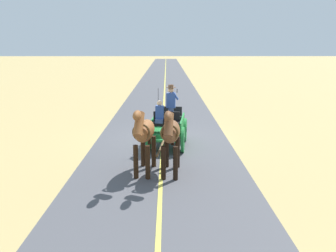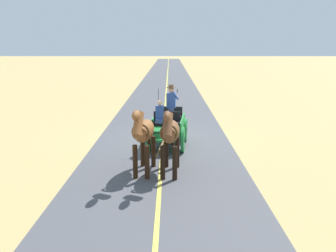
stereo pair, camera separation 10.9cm
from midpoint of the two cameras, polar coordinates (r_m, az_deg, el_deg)
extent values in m
plane|color=tan|center=(14.62, -1.14, -2.43)|extent=(200.00, 200.00, 0.00)
cube|color=#4C4C51|center=(14.62, -1.14, -2.41)|extent=(5.60, 160.00, 0.01)
cube|color=#DBCC4C|center=(14.61, -1.14, -2.40)|extent=(0.12, 160.00, 0.00)
cube|color=#1E7233|center=(13.74, -0.25, -0.62)|extent=(1.43, 2.32, 0.12)
cube|color=#1E7233|center=(13.62, 2.14, 0.47)|extent=(0.29, 2.08, 0.44)
cube|color=#1E7233|center=(13.74, -2.61, 0.58)|extent=(0.29, 2.08, 0.44)
cube|color=#1E7233|center=(12.59, -0.85, -2.40)|extent=(1.10, 0.36, 0.08)
cube|color=#1E7233|center=(14.94, 0.25, -0.17)|extent=(0.74, 0.28, 0.06)
cube|color=black|center=(13.06, -0.54, 0.36)|extent=(1.05, 0.47, 0.14)
cube|color=black|center=(13.19, -0.45, 1.46)|extent=(1.02, 0.19, 0.44)
cube|color=black|center=(14.13, -0.03, 1.36)|extent=(1.05, 0.47, 0.14)
cube|color=black|center=(14.26, 0.04, 2.38)|extent=(1.02, 0.19, 0.44)
cylinder|color=#1E7233|center=(12.99, 2.24, -2.28)|extent=(0.20, 0.97, 0.96)
cylinder|color=black|center=(12.99, 2.24, -2.28)|extent=(0.14, 0.22, 0.21)
cylinder|color=#1E7233|center=(13.13, -3.43, -2.12)|extent=(0.20, 0.97, 0.96)
cylinder|color=black|center=(13.13, -3.43, -2.12)|extent=(0.14, 0.22, 0.21)
cylinder|color=#1E7233|center=(14.47, 2.64, -0.63)|extent=(0.20, 0.97, 0.96)
cylinder|color=black|center=(14.47, 2.64, -0.63)|extent=(0.14, 0.22, 0.21)
cylinder|color=#1E7233|center=(14.60, -2.45, -0.50)|extent=(0.20, 0.97, 0.96)
cylinder|color=black|center=(14.60, -2.45, -0.50)|extent=(0.14, 0.22, 0.21)
cylinder|color=brown|center=(11.65, -1.42, -3.48)|extent=(0.29, 2.00, 0.07)
cylinder|color=black|center=(12.96, -1.86, 3.40)|extent=(0.02, 0.02, 1.30)
cylinder|color=#384C7F|center=(13.29, 0.24, 1.15)|extent=(0.22, 0.22, 0.90)
cube|color=#2D4C99|center=(13.15, 0.24, 4.26)|extent=(0.36, 0.26, 0.56)
sphere|color=tan|center=(13.09, 0.25, 5.99)|extent=(0.22, 0.22, 0.22)
cylinder|color=#473323|center=(13.08, 0.25, 6.43)|extent=(0.36, 0.36, 0.01)
cylinder|color=#473323|center=(13.07, 0.25, 6.64)|extent=(0.20, 0.20, 0.10)
cylinder|color=#2D4C99|center=(13.07, 1.01, 5.00)|extent=(0.27, 0.11, 0.32)
cube|color=black|center=(13.01, 1.28, 5.85)|extent=(0.03, 0.07, 0.14)
cube|color=#384C7F|center=(12.95, -1.70, 0.87)|extent=(0.31, 0.35, 0.14)
cube|color=#2D4C99|center=(13.00, -1.64, 2.31)|extent=(0.32, 0.23, 0.48)
sphere|color=beige|center=(12.94, -1.65, 3.83)|extent=(0.20, 0.20, 0.20)
ellipsoid|color=brown|center=(10.63, 0.19, -0.88)|extent=(0.70, 1.60, 0.64)
cylinder|color=black|center=(10.34, 0.95, -6.19)|extent=(0.15, 0.15, 1.05)
cylinder|color=black|center=(10.37, -1.07, -6.14)|extent=(0.15, 0.15, 1.05)
cylinder|color=black|center=(11.38, 1.32, -4.35)|extent=(0.15, 0.15, 1.05)
cylinder|color=black|center=(11.40, -0.51, -4.30)|extent=(0.15, 0.15, 1.05)
cylinder|color=brown|center=(9.72, -0.21, 0.17)|extent=(0.32, 0.67, 0.73)
ellipsoid|color=brown|center=(9.44, -0.33, 1.65)|extent=(0.27, 0.56, 0.28)
cube|color=black|center=(9.73, -0.20, 0.41)|extent=(0.10, 0.51, 0.56)
cylinder|color=black|center=(11.42, 0.49, -1.43)|extent=(0.11, 0.11, 0.70)
torus|color=brown|center=(10.08, -0.06, -1.21)|extent=(0.55, 0.12, 0.55)
ellipsoid|color=brown|center=(10.74, -4.15, -0.77)|extent=(0.76, 1.62, 0.64)
cylinder|color=black|center=(10.44, -3.68, -6.03)|extent=(0.15, 0.15, 1.05)
cylinder|color=black|center=(10.51, -5.64, -5.93)|extent=(0.15, 0.15, 1.05)
cylinder|color=black|center=(11.46, -2.65, -4.23)|extent=(0.15, 0.15, 1.05)
cylinder|color=black|center=(11.52, -4.44, -4.15)|extent=(0.15, 0.15, 1.05)
cylinder|color=brown|center=(9.85, -5.15, 0.29)|extent=(0.34, 0.68, 0.73)
ellipsoid|color=brown|center=(9.57, -5.47, 1.75)|extent=(0.29, 0.56, 0.28)
cube|color=black|center=(9.86, -5.13, 0.52)|extent=(0.12, 0.51, 0.56)
cylinder|color=black|center=(11.52, -3.41, -1.32)|extent=(0.11, 0.11, 0.70)
torus|color=brown|center=(10.20, -4.76, -1.08)|extent=(0.55, 0.14, 0.55)
camera|label=1|loc=(0.05, -90.25, -0.06)|focal=36.84mm
camera|label=2|loc=(0.05, 89.75, 0.06)|focal=36.84mm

